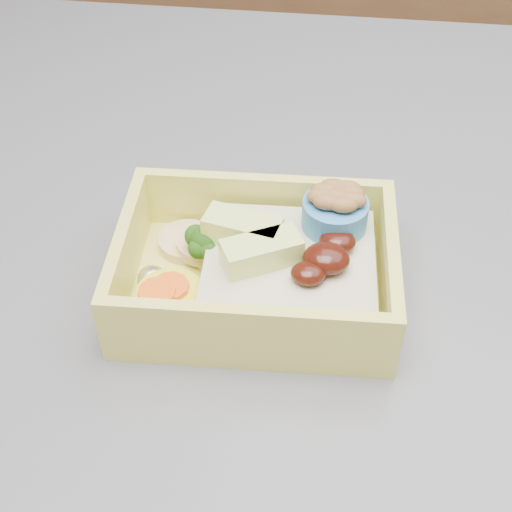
# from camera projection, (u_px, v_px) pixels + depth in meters

# --- Properties ---
(bento_box) EXTENTS (0.18, 0.14, 0.07)m
(bento_box) POSITION_uv_depth(u_px,v_px,m) (265.00, 267.00, 0.47)
(bento_box) COLOR #E4DF5E
(bento_box) RESTS_ON island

